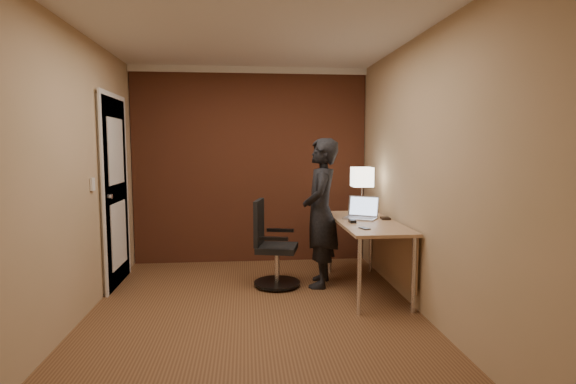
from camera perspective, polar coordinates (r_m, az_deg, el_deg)
The scene contains 9 objects.
room at distance 5.40m, azimuth -7.62°, elevation 4.36°, with size 4.00×4.00×4.00m.
desk at distance 4.78m, azimuth 10.79°, elevation -5.14°, with size 0.60×1.50×0.73m.
desk_lamp at distance 5.16m, azimuth 9.38°, elevation 1.81°, with size 0.22×0.22×0.54m.
laptop at distance 4.89m, azimuth 9.35°, elevation -2.57°, with size 0.42×0.39×0.23m.
mouse at distance 4.60m, azimuth 8.17°, elevation -3.68°, with size 0.06×0.10×0.03m, color black.
phone at distance 4.28m, azimuth 9.69°, elevation -4.57°, with size 0.06×0.12×0.01m, color black.
wallet at distance 4.88m, azimuth 12.27°, elevation -3.28°, with size 0.09×0.11×0.02m, color black.
office_chair at distance 4.85m, azimuth -2.09°, elevation -7.26°, with size 0.50×0.56×0.91m.
person at distance 4.82m, azimuth 4.17°, elevation -2.63°, with size 0.58×0.38×1.59m, color black.
Camera 1 is at (-0.07, -3.86, 1.50)m, focal length 28.00 mm.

